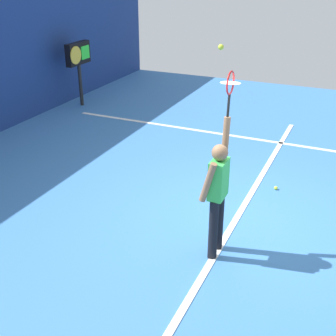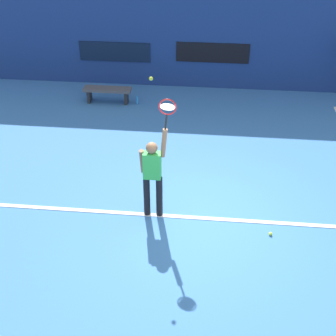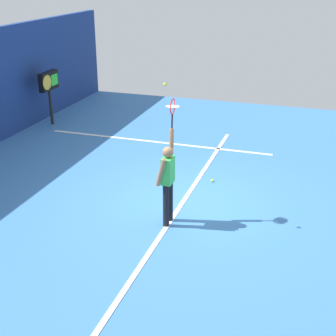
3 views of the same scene
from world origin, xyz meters
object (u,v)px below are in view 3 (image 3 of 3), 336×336
at_px(tennis_player, 168,179).
at_px(scoreboard_clock, 49,83).
at_px(tennis_racket, 173,108).
at_px(spare_ball, 212,181).
at_px(tennis_ball, 165,84).

xyz_separation_m(tennis_player, scoreboard_clock, (5.26, 5.83, 0.38)).
xyz_separation_m(tennis_racket, spare_ball, (2.03, -0.40, -2.36)).
distance_m(tennis_racket, tennis_ball, 0.60).
height_order(tennis_ball, spare_ball, tennis_ball).
relative_size(tennis_player, tennis_racket, 3.24).
bearing_deg(scoreboard_clock, spare_ball, -115.27).
distance_m(tennis_player, tennis_racket, 1.42).
bearing_deg(tennis_player, scoreboard_clock, 47.95).
bearing_deg(spare_ball, scoreboard_clock, 64.73).
bearing_deg(scoreboard_clock, tennis_racket, -130.43).
relative_size(tennis_racket, tennis_ball, 9.05).
relative_size(tennis_racket, spare_ball, 9.05).
relative_size(tennis_player, tennis_ball, 29.29).
relative_size(tennis_player, spare_ball, 29.29).
bearing_deg(tennis_ball, tennis_player, -93.54).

